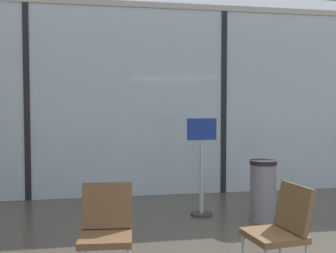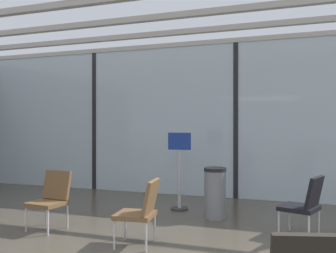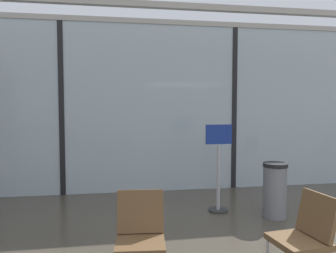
{
  "view_description": "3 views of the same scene",
  "coord_description": "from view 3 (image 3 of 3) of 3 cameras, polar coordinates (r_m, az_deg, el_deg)",
  "views": [
    {
      "loc": [
        -2.33,
        -1.93,
        1.61
      ],
      "look_at": [
        -0.73,
        6.95,
        1.16
      ],
      "focal_mm": 42.43,
      "sensor_mm": 36.0,
      "label": 1
    },
    {
      "loc": [
        1.37,
        -2.99,
        1.57
      ],
      "look_at": [
        -1.17,
        4.09,
        1.55
      ],
      "focal_mm": 40.29,
      "sensor_mm": 36.0,
      "label": 2
    },
    {
      "loc": [
        -2.5,
        -1.41,
        1.75
      ],
      "look_at": [
        -1.05,
        7.35,
        1.18
      ],
      "focal_mm": 34.97,
      "sensor_mm": 36.0,
      "label": 3
    }
  ],
  "objects": [
    {
      "name": "glass_curtain_wall",
      "position": [
        7.07,
        11.35,
        3.07
      ],
      "size": [
        14.0,
        0.08,
        3.37
      ],
      "primitive_type": "cube",
      "color": "silver",
      "rests_on": "ground"
    },
    {
      "name": "window_mullion_0",
      "position": [
        6.68,
        -18.02,
        2.93
      ],
      "size": [
        0.1,
        0.12,
        3.37
      ],
      "primitive_type": "cube",
      "color": "black",
      "rests_on": "ground"
    },
    {
      "name": "window_mullion_1",
      "position": [
        7.07,
        11.35,
        3.07
      ],
      "size": [
        0.1,
        0.12,
        3.37
      ],
      "primitive_type": "cube",
      "color": "black",
      "rests_on": "ground"
    },
    {
      "name": "parked_airplane",
      "position": [
        13.13,
        -3.28,
        4.99
      ],
      "size": [
        11.91,
        4.11,
        4.11
      ],
      "color": "silver",
      "rests_on": "ground"
    },
    {
      "name": "lounge_chair_0",
      "position": [
        3.7,
        22.93,
        -16.48
      ],
      "size": [
        0.58,
        0.54,
        0.87
      ],
      "rotation": [
        0.0,
        0.0,
        4.84
      ],
      "color": "brown",
      "rests_on": "ground"
    },
    {
      "name": "lounge_chair_2",
      "position": [
        3.47,
        -4.85,
        -17.6
      ],
      "size": [
        0.53,
        0.57,
        0.87
      ],
      "rotation": [
        0.0,
        0.0,
        6.19
      ],
      "color": "brown",
      "rests_on": "ground"
    },
    {
      "name": "trash_bin",
      "position": [
        5.46,
        18.12,
        -10.48
      ],
      "size": [
        0.38,
        0.38,
        0.86
      ],
      "color": "slate",
      "rests_on": "ground"
    },
    {
      "name": "info_sign",
      "position": [
        5.5,
        8.78,
        -7.62
      ],
      "size": [
        0.44,
        0.32,
        1.44
      ],
      "color": "#333333",
      "rests_on": "ground"
    }
  ]
}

